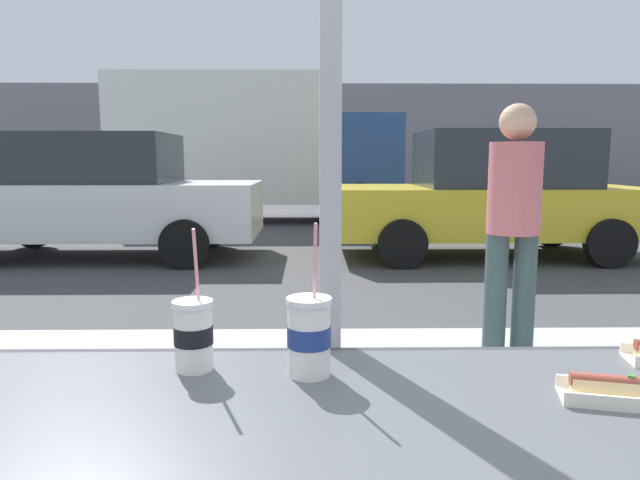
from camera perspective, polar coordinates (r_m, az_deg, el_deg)
ground_plane at (r=9.39m, az=-0.60°, el=-0.52°), size 60.00×60.00×0.00m
sidewalk_strip at (r=3.19m, az=0.01°, el=-17.01°), size 16.00×2.80×0.10m
building_facade_far at (r=23.76m, az=-0.78°, el=9.91°), size 28.00×1.20×4.33m
soda_cup_left at (r=1.21m, az=-1.09°, el=-9.40°), size 0.09×0.09×0.32m
soda_cup_right at (r=1.27m, az=-12.43°, el=-9.06°), size 0.09×0.09×0.31m
hotdog_tray_near at (r=1.25m, az=28.97°, el=-13.03°), size 0.28×0.16×0.05m
parked_car_white at (r=8.77m, az=-21.27°, el=4.14°), size 4.49×2.01×1.75m
parked_car_yellow at (r=8.62m, az=16.58°, el=4.36°), size 4.34×2.04×1.79m
box_truck at (r=13.15m, az=-6.92°, el=9.30°), size 6.24×2.44×3.18m
pedestrian at (r=3.74m, az=18.60°, el=2.03°), size 0.32×0.32×1.63m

